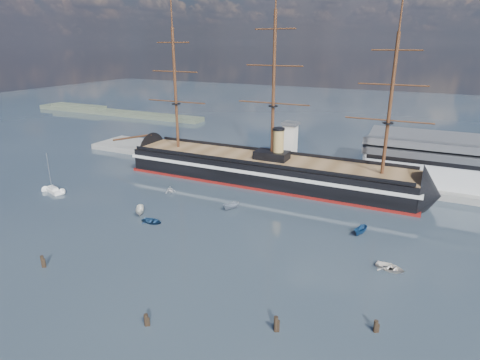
% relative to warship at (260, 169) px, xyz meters
% --- Properties ---
extents(ground, '(600.00, 600.00, 0.00)m').
position_rel_warship_xyz_m(ground, '(1.86, -20.00, -4.04)').
color(ground, '#273340').
rests_on(ground, ground).
extents(quay, '(180.00, 18.00, 2.00)m').
position_rel_warship_xyz_m(quay, '(11.86, 16.00, -4.04)').
color(quay, slate).
rests_on(quay, ground).
extents(warehouse, '(63.00, 21.00, 11.60)m').
position_rel_warship_xyz_m(warehouse, '(59.86, 20.00, 3.95)').
color(warehouse, '#B7BABC').
rests_on(warehouse, ground).
extents(quay_tower, '(5.00, 5.00, 15.00)m').
position_rel_warship_xyz_m(quay_tower, '(4.86, 13.00, 5.72)').
color(quay_tower, silver).
rests_on(quay_tower, ground).
extents(shoreline, '(120.00, 10.00, 4.00)m').
position_rel_warship_xyz_m(shoreline, '(-137.37, 75.00, -2.59)').
color(shoreline, '#3F4C38').
rests_on(shoreline, ground).
extents(warship, '(112.94, 16.96, 53.94)m').
position_rel_warship_xyz_m(warship, '(0.00, 0.00, 0.00)').
color(warship, black).
rests_on(warship, ground).
extents(sailboat, '(7.62, 4.34, 11.71)m').
position_rel_warship_xyz_m(sailboat, '(-50.14, -35.23, -3.29)').
color(sailboat, silver).
rests_on(sailboat, ground).
extents(motorboat_a, '(6.37, 5.53, 2.49)m').
position_rel_warship_xyz_m(motorboat_a, '(-16.95, -36.80, -4.04)').
color(motorboat_a, silver).
rests_on(motorboat_a, ground).
extents(motorboat_b, '(1.50, 3.37, 1.54)m').
position_rel_warship_xyz_m(motorboat_b, '(-11.14, -39.54, -4.04)').
color(motorboat_b, navy).
rests_on(motorboat_b, ground).
extents(motorboat_c, '(6.04, 4.40, 2.28)m').
position_rel_warship_xyz_m(motorboat_c, '(2.15, -23.72, -4.04)').
color(motorboat_c, slate).
rests_on(motorboat_c, ground).
extents(motorboat_d, '(5.24, 6.00, 2.06)m').
position_rel_warship_xyz_m(motorboat_d, '(-19.37, -20.46, -4.04)').
color(motorboat_d, silver).
rests_on(motorboat_d, ground).
extents(motorboat_e, '(1.99, 3.57, 1.57)m').
position_rel_warship_xyz_m(motorboat_e, '(42.93, -36.45, -4.04)').
color(motorboat_e, white).
rests_on(motorboat_e, ground).
extents(motorboat_f, '(6.01, 3.51, 2.26)m').
position_rel_warship_xyz_m(motorboat_f, '(35.04, -23.63, -4.04)').
color(motorboat_f, navy).
rests_on(motorboat_f, ground).
extents(piling_near_left, '(0.64, 0.64, 3.17)m').
position_rel_warship_xyz_m(piling_near_left, '(-17.51, -64.98, -4.04)').
color(piling_near_left, black).
rests_on(piling_near_left, ground).
extents(piling_near_mid, '(0.64, 0.64, 2.70)m').
position_rel_warship_xyz_m(piling_near_mid, '(11.26, -69.70, -4.04)').
color(piling_near_mid, black).
rests_on(piling_near_mid, ground).
extents(piling_near_right, '(0.64, 0.64, 3.27)m').
position_rel_warship_xyz_m(piling_near_right, '(29.57, -62.14, -4.04)').
color(piling_near_right, black).
rests_on(piling_near_right, ground).
extents(piling_far_right, '(0.64, 0.64, 2.68)m').
position_rel_warship_xyz_m(piling_far_right, '(43.04, -55.67, -4.04)').
color(piling_far_right, black).
rests_on(piling_far_right, ground).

